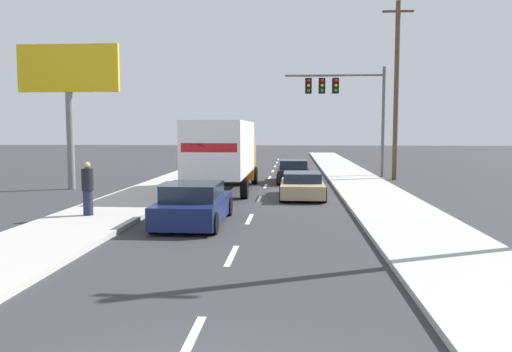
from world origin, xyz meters
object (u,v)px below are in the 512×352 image
object	(u,v)px
box_truck	(224,151)
pedestrian_near_corner	(88,189)
traffic_signal_mast	(339,94)
car_tan	(302,186)
roadside_billboard	(69,83)
car_navy	(194,205)
utility_pole_mid	(396,89)
car_black	(293,172)

from	to	relation	value
box_truck	pedestrian_near_corner	distance (m)	8.69
box_truck	traffic_signal_mast	bearing A→B (deg)	54.03
car_tan	roadside_billboard	xyz separation A→B (m)	(-11.53, 2.43, 4.74)
roadside_billboard	pedestrian_near_corner	size ratio (longest dim) A/B	4.04
car_navy	traffic_signal_mast	distance (m)	18.56
utility_pole_mid	roadside_billboard	xyz separation A→B (m)	(-17.17, -5.96, -0.09)
car_navy	traffic_signal_mast	size ratio (longest dim) A/B	0.63
car_tan	roadside_billboard	bearing A→B (deg)	168.12
box_truck	traffic_signal_mast	size ratio (longest dim) A/B	1.32
box_truck	utility_pole_mid	bearing A→B (deg)	34.95
box_truck	car_tan	world-z (taller)	box_truck
car_navy	pedestrian_near_corner	world-z (taller)	pedestrian_near_corner
car_navy	car_tan	bearing A→B (deg)	61.88
box_truck	car_navy	bearing A→B (deg)	-88.86
traffic_signal_mast	utility_pole_mid	bearing A→B (deg)	-31.30
car_black	box_truck	bearing A→B (deg)	-124.79
roadside_billboard	pedestrian_near_corner	world-z (taller)	roadside_billboard
car_black	roadside_billboard	size ratio (longest dim) A/B	0.61
car_navy	traffic_signal_mast	bearing A→B (deg)	70.57
car_navy	roadside_billboard	xyz separation A→B (m)	(-8.00, 9.04, 4.66)
car_black	utility_pole_mid	size ratio (longest dim) A/B	0.42
pedestrian_near_corner	box_truck	bearing A→B (deg)	66.03
utility_pole_mid	car_tan	bearing A→B (deg)	-123.88
car_black	car_tan	bearing A→B (deg)	-86.85
box_truck	roadside_billboard	size ratio (longest dim) A/B	1.27
car_navy	roadside_billboard	size ratio (longest dim) A/B	0.60
roadside_billboard	pedestrian_near_corner	xyz separation A→B (m)	(4.32, -8.46, -4.24)
car_black	pedestrian_near_corner	bearing A→B (deg)	-118.34
car_navy	roadside_billboard	world-z (taller)	roadside_billboard
box_truck	pedestrian_near_corner	xyz separation A→B (m)	(-3.51, -7.89, -0.94)
car_black	utility_pole_mid	xyz separation A→B (m)	(6.00, 1.73, 4.78)
box_truck	car_tan	bearing A→B (deg)	-26.73
traffic_signal_mast	car_black	bearing A→B (deg)	-127.47
box_truck	roadside_billboard	distance (m)	8.52
box_truck	car_navy	distance (m)	8.59
box_truck	traffic_signal_mast	world-z (taller)	traffic_signal_mast
car_tan	pedestrian_near_corner	world-z (taller)	pedestrian_near_corner
car_black	car_tan	size ratio (longest dim) A/B	1.05
traffic_signal_mast	pedestrian_near_corner	world-z (taller)	traffic_signal_mast
pedestrian_near_corner	car_tan	bearing A→B (deg)	39.90
car_black	car_tan	xyz separation A→B (m)	(0.37, -6.66, -0.06)
utility_pole_mid	car_navy	bearing A→B (deg)	-121.43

